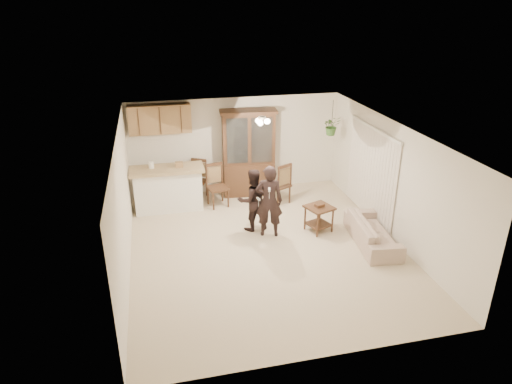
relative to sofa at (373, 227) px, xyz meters
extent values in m
plane|color=beige|center=(-2.25, 0.31, -0.37)|extent=(6.50, 6.50, 0.00)
cube|color=white|center=(-2.25, 0.31, 2.13)|extent=(5.50, 6.50, 0.02)
cube|color=white|center=(-2.25, 3.56, 0.88)|extent=(5.50, 0.02, 2.50)
cube|color=white|center=(-2.25, -2.94, 0.88)|extent=(5.50, 0.02, 2.50)
cube|color=white|center=(-5.00, 0.31, 0.88)|extent=(0.02, 6.50, 2.50)
cube|color=white|center=(0.50, 0.31, 0.88)|extent=(0.02, 6.50, 2.50)
cube|color=white|center=(-4.10, 2.66, 0.13)|extent=(1.60, 0.55, 1.00)
cube|color=tan|center=(-4.10, 2.66, 0.68)|extent=(1.75, 0.70, 0.08)
cube|color=#8D613D|center=(-4.15, 3.38, 1.73)|extent=(1.50, 0.34, 0.70)
imported|color=#2B6227|center=(0.05, 2.71, 1.48)|extent=(0.43, 0.37, 0.48)
cylinder|color=#29231E|center=(0.05, 2.71, 1.81)|extent=(0.01, 0.01, 0.65)
imported|color=beige|center=(0.00, 0.00, 0.00)|extent=(0.94, 1.94, 0.73)
imported|color=black|center=(-2.05, 0.85, 0.53)|extent=(0.74, 0.58, 1.80)
imported|color=black|center=(-2.34, 1.20, 0.31)|extent=(0.74, 0.62, 1.35)
cube|color=#372314|center=(-1.99, 3.19, 0.07)|extent=(1.36, 0.65, 0.88)
cube|color=#372314|center=(-1.99, 3.19, 1.17)|extent=(1.35, 0.58, 1.31)
cube|color=#ADBABD|center=(-1.99, 3.19, 1.17)|extent=(1.14, 0.13, 1.15)
cube|color=#372314|center=(-1.99, 3.19, 1.85)|extent=(1.47, 0.68, 0.07)
cube|color=#372314|center=(-0.92, 0.78, 0.21)|extent=(0.69, 0.69, 0.04)
cube|color=#372314|center=(-0.92, 0.78, -0.20)|extent=(0.58, 0.58, 0.03)
cube|color=#372314|center=(-0.92, 0.78, 0.26)|extent=(0.23, 0.19, 0.06)
cube|color=#372314|center=(-2.90, 2.61, 0.11)|extent=(0.56, 0.56, 0.05)
cube|color=olive|center=(-2.90, 2.61, 0.39)|extent=(0.35, 0.12, 0.41)
cube|color=#372314|center=(-2.90, 2.61, 0.66)|extent=(0.43, 0.13, 0.08)
cube|color=#372314|center=(-3.35, 3.22, 0.08)|extent=(0.60, 0.60, 0.05)
cube|color=olive|center=(-3.35, 3.22, 0.35)|extent=(0.31, 0.19, 0.39)
cube|color=#372314|center=(-3.35, 3.22, 0.60)|extent=(0.38, 0.23, 0.08)
cube|color=#372314|center=(-1.38, 2.44, 0.11)|extent=(0.64, 0.64, 0.05)
cube|color=olive|center=(-1.38, 2.44, 0.40)|extent=(0.34, 0.19, 0.42)
cube|color=#372314|center=(-1.38, 2.44, 0.67)|extent=(0.41, 0.23, 0.08)
cube|color=white|center=(-2.14, 0.48, 0.87)|extent=(0.08, 0.15, 0.04)
cube|color=white|center=(-2.28, 0.87, 0.51)|extent=(0.06, 0.13, 0.04)
camera|label=1|loc=(-4.33, -7.74, 4.48)|focal=32.00mm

